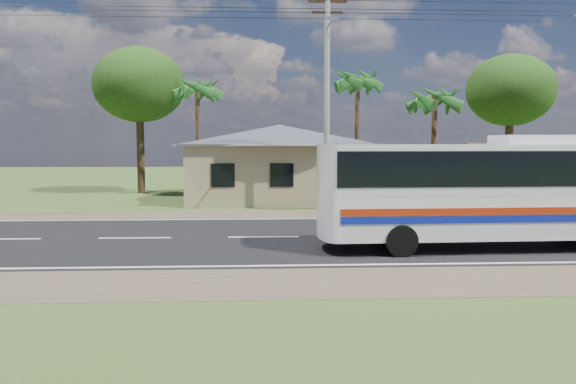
# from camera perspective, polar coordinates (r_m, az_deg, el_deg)

# --- Properties ---
(ground) EXTENTS (120.00, 120.00, 0.00)m
(ground) POSITION_cam_1_polar(r_m,az_deg,el_deg) (19.94, -2.49, -4.64)
(ground) COLOR #344C1B
(ground) RESTS_ON ground
(road) EXTENTS (120.00, 16.00, 0.03)m
(road) POSITION_cam_1_polar(r_m,az_deg,el_deg) (19.94, -2.49, -4.62)
(road) COLOR black
(road) RESTS_ON ground
(house) EXTENTS (12.40, 10.00, 5.00)m
(house) POSITION_cam_1_polar(r_m,az_deg,el_deg) (32.68, -0.92, 3.78)
(house) COLOR tan
(house) RESTS_ON ground
(waiting_shed) EXTENTS (5.20, 4.48, 3.35)m
(waiting_shed) POSITION_cam_1_polar(r_m,az_deg,el_deg) (31.07, 22.14, 3.51)
(waiting_shed) COLOR #362413
(waiting_shed) RESTS_ON ground
(concrete_barrier) EXTENTS (7.00, 0.30, 0.90)m
(concrete_barrier) POSITION_cam_1_polar(r_m,az_deg,el_deg) (28.17, 22.64, -1.27)
(concrete_barrier) COLOR #9E9E99
(concrete_barrier) RESTS_ON ground
(utility_poles) EXTENTS (32.80, 2.22, 11.00)m
(utility_poles) POSITION_cam_1_polar(r_m,az_deg,el_deg) (26.40, 3.25, 10.27)
(utility_poles) COLOR #9E9E99
(utility_poles) RESTS_ON ground
(palm_near) EXTENTS (2.80, 2.80, 6.70)m
(palm_near) POSITION_cam_1_polar(r_m,az_deg,el_deg) (32.22, 14.69, 9.06)
(palm_near) COLOR #47301E
(palm_near) RESTS_ON ground
(palm_mid) EXTENTS (2.80, 2.80, 8.20)m
(palm_mid) POSITION_cam_1_polar(r_m,az_deg,el_deg) (35.89, 7.09, 11.07)
(palm_mid) COLOR #47301E
(palm_mid) RESTS_ON ground
(palm_far) EXTENTS (2.80, 2.80, 7.70)m
(palm_far) POSITION_cam_1_polar(r_m,az_deg,el_deg) (36.02, -9.20, 10.25)
(palm_far) COLOR #47301E
(palm_far) RESTS_ON ground
(tree_behind_house) EXTENTS (6.00, 6.00, 9.61)m
(tree_behind_house) POSITION_cam_1_polar(r_m,az_deg,el_deg) (38.65, -14.88, 10.44)
(tree_behind_house) COLOR #47301E
(tree_behind_house) RESTS_ON ground
(tree_behind_shed) EXTENTS (5.60, 5.60, 9.02)m
(tree_behind_shed) POSITION_cam_1_polar(r_m,az_deg,el_deg) (39.28, 21.68, 9.54)
(tree_behind_shed) COLOR #47301E
(tree_behind_shed) RESTS_ON ground
(coach_bus) EXTENTS (11.61, 2.79, 3.58)m
(coach_bus) POSITION_cam_1_polar(r_m,az_deg,el_deg) (19.04, 21.73, 0.76)
(coach_bus) COLOR silver
(coach_bus) RESTS_ON ground
(motorcycle) EXTENTS (1.94, 0.98, 0.97)m
(motorcycle) POSITION_cam_1_polar(r_m,az_deg,el_deg) (25.79, 14.56, -1.51)
(motorcycle) COLOR black
(motorcycle) RESTS_ON ground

